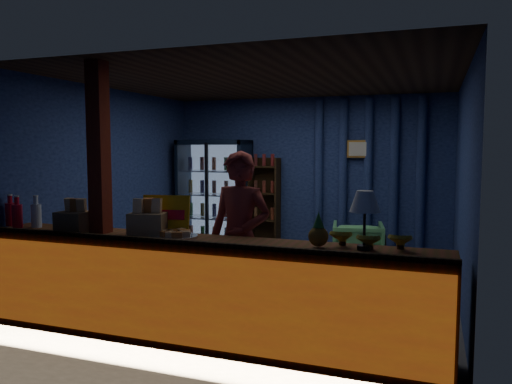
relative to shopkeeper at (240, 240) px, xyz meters
The scene contains 19 objects.
ground 1.67m from the shopkeeper, 98.54° to the left, with size 4.60×4.60×0.00m, color #515154.
room_walls 1.59m from the shopkeeper, 98.54° to the left, with size 4.60×4.60×4.60m.
counter 0.67m from the shopkeeper, 112.92° to the right, with size 4.40×0.57×0.99m.
support_post 1.42m from the shopkeeper, 158.73° to the right, with size 0.16×0.16×2.60m, color maroon.
beverage_cooler 3.76m from the shopkeeper, 117.90° to the left, with size 1.20×0.62×1.90m.
bottle_shelf 3.59m from the shopkeeper, 104.73° to the left, with size 0.50×0.28×1.60m.
curtain_folds 3.66m from the shopkeeper, 77.48° to the left, with size 1.74×0.14×2.50m.
framed_picture 3.67m from the shopkeeper, 79.68° to the left, with size 0.36×0.04×0.28m.
shopkeeper is the anchor object (origin of this frame).
green_chair 2.97m from the shopkeeper, 75.14° to the left, with size 0.72×0.74×0.68m, color #5EBD6B.
side_table 3.01m from the shopkeeper, 72.57° to the left, with size 0.53×0.39×0.57m.
yellow_sign 0.76m from the shopkeeper, 153.39° to the right, with size 0.47×0.18×0.37m.
soda_bottles 2.32m from the shopkeeper, 167.94° to the right, with size 0.45×0.18×0.33m.
snack_box_left 1.64m from the shopkeeper, 160.35° to the right, with size 0.31×0.26×0.33m.
snack_box_centre 0.90m from the shopkeeper, 148.45° to the right, with size 0.39×0.34×0.35m.
pastry_tray 0.68m from the shopkeeper, 131.27° to the right, with size 0.43×0.43×0.07m.
banana_bunches 1.37m from the shopkeeper, 16.41° to the right, with size 0.69×0.28×0.15m.
table_lamp 1.42m from the shopkeeper, 19.91° to the right, with size 0.25×0.25×0.48m.
pineapple 1.04m from the shopkeeper, 28.74° to the right, with size 0.17×0.17×0.29m.
Camera 1 is at (2.00, -5.92, 1.78)m, focal length 35.00 mm.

